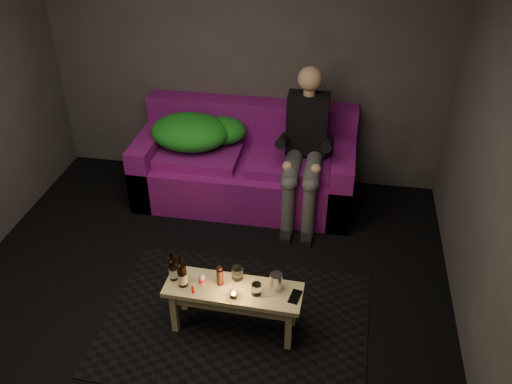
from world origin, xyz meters
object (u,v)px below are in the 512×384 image
sofa (246,167)px  beer_bottle_a (173,269)px  person (305,144)px  steel_cup (276,282)px  coffee_table (233,295)px  beer_bottle_b (182,274)px

sofa → beer_bottle_a: size_ratio=8.53×
sofa → person: 0.74m
steel_cup → coffee_table: bearing=-170.2°
beer_bottle_a → beer_bottle_b: 0.10m
steel_cup → person: bearing=88.6°
sofa → beer_bottle_a: 1.81m
person → beer_bottle_b: (-0.71, -1.67, -0.22)m
person → beer_bottle_a: (-0.79, -1.61, -0.24)m
person → coffee_table: bearing=-101.8°
coffee_table → beer_bottle_a: bearing=177.1°
sofa → steel_cup: size_ratio=16.78×
sofa → beer_bottle_a: (-0.20, -1.79, 0.17)m
beer_bottle_a → steel_cup: 0.75m
coffee_table → beer_bottle_b: size_ratio=3.58×
sofa → person: size_ratio=1.50×
person → beer_bottle_b: person is taller
person → steel_cup: person is taller
beer_bottle_a → steel_cup: size_ratio=1.97×
beer_bottle_b → person: bearing=67.1°
sofa → steel_cup: bearing=-72.5°
person → steel_cup: bearing=-91.4°
person → steel_cup: (-0.04, -1.58, -0.26)m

